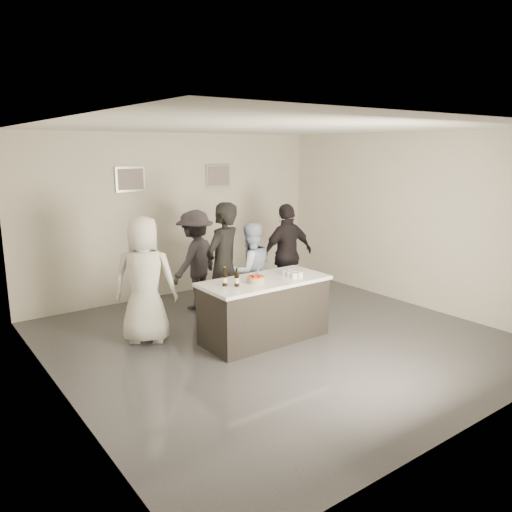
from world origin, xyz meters
name	(u,v)px	position (x,y,z in m)	size (l,w,h in m)	color
floor	(276,338)	(0.00, 0.00, 0.00)	(6.00, 6.00, 0.00)	#3D3D42
ceiling	(278,127)	(0.00, 0.00, 3.00)	(6.00, 6.00, 0.00)	white
wall_back	(177,215)	(0.00, 3.00, 1.50)	(6.00, 0.04, 3.00)	beige
wall_front	(479,284)	(0.00, -3.00, 1.50)	(6.00, 0.04, 3.00)	beige
wall_left	(55,267)	(-3.00, 0.00, 1.50)	(0.04, 6.00, 3.00)	beige
wall_right	(411,220)	(3.00, 0.00, 1.50)	(0.04, 6.00, 3.00)	beige
picture_left	(130,179)	(-0.90, 2.97, 2.20)	(0.54, 0.04, 0.44)	#B2B2B7
picture_right	(218,176)	(0.90, 2.97, 2.20)	(0.54, 0.04, 0.44)	#B2B2B7
bar_counter	(264,309)	(-0.15, 0.09, 0.45)	(1.86, 0.86, 0.90)	white
cake	(256,280)	(-0.36, 0.02, 0.94)	(0.24, 0.24, 0.08)	orange
beer_bottle_a	(225,277)	(-0.79, 0.13, 1.03)	(0.07, 0.07, 0.26)	black
beer_bottle_b	(237,277)	(-0.68, 0.02, 1.03)	(0.07, 0.07, 0.26)	black
tumbler_cluster	(292,274)	(0.29, 0.00, 0.94)	(0.19, 0.30, 0.08)	#C27A12
candles	(262,288)	(-0.46, -0.26, 0.90)	(0.24, 0.08, 0.01)	pink
person_main_black	(223,266)	(-0.33, 0.90, 0.97)	(0.71, 0.47, 1.94)	black
person_main_blue	(250,271)	(0.21, 0.94, 0.79)	(0.77, 0.60, 1.58)	#AABBDF
person_guest_left	(145,280)	(-1.56, 1.04, 0.91)	(0.89, 0.58, 1.82)	silver
person_guest_right	(287,254)	(1.23, 1.24, 0.90)	(1.05, 0.44, 1.79)	black
person_guest_back	(195,260)	(-0.21, 1.97, 0.85)	(1.10, 0.63, 1.71)	#312D35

